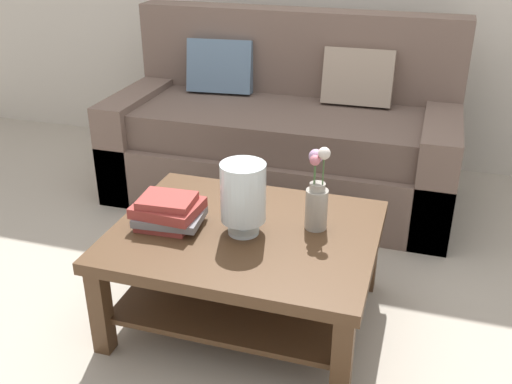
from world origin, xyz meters
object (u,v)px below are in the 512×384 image
at_px(flower_pitcher, 317,197).
at_px(book_stack_main, 168,211).
at_px(couch, 284,136).
at_px(coffee_table, 245,254).
at_px(glass_hurricane_vase, 243,194).

bearing_deg(flower_pitcher, book_stack_main, -164.74).
bearing_deg(book_stack_main, couch, 83.73).
bearing_deg(couch, coffee_table, -82.42).
xyz_separation_m(couch, flower_pitcher, (0.44, -1.16, 0.21)).
xyz_separation_m(book_stack_main, flower_pitcher, (0.58, 0.16, 0.07)).
distance_m(book_stack_main, flower_pitcher, 0.61).
bearing_deg(glass_hurricane_vase, flower_pitcher, 25.50).
bearing_deg(couch, flower_pitcher, -69.39).
relative_size(couch, coffee_table, 1.88).
bearing_deg(book_stack_main, flower_pitcher, 15.26).
relative_size(coffee_table, book_stack_main, 3.74).
distance_m(coffee_table, book_stack_main, 0.36).
height_order(couch, coffee_table, couch).
height_order(couch, glass_hurricane_vase, couch).
xyz_separation_m(couch, coffee_table, (0.17, -1.26, -0.05)).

